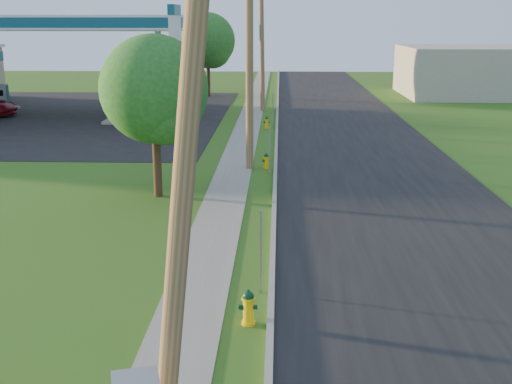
% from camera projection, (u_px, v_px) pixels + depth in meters
% --- Properties ---
extents(road, '(8.00, 120.00, 0.02)m').
position_uv_depth(road, '(400.00, 219.00, 20.37)').
color(road, black).
rests_on(road, ground).
extents(curb, '(0.15, 120.00, 0.15)m').
position_uv_depth(curb, '(274.00, 216.00, 20.49)').
color(curb, gray).
rests_on(curb, ground).
extents(sidewalk, '(1.50, 120.00, 0.03)m').
position_uv_depth(sidewalk, '(219.00, 217.00, 20.57)').
color(sidewalk, gray).
rests_on(sidewalk, ground).
extents(forecourt, '(26.00, 28.00, 0.02)m').
position_uv_depth(forecourt, '(28.00, 116.00, 42.33)').
color(forecourt, black).
rests_on(forecourt, ground).
extents(utility_pole_near, '(1.40, 0.32, 9.48)m').
position_uv_depth(utility_pole_near, '(187.00, 122.00, 8.69)').
color(utility_pole_near, brown).
rests_on(utility_pole_near, ground).
extents(utility_pole_mid, '(1.40, 0.32, 9.80)m').
position_uv_depth(utility_pole_mid, '(249.00, 50.00, 26.02)').
color(utility_pole_mid, brown).
rests_on(utility_pole_mid, ground).
extents(utility_pole_far, '(1.40, 0.32, 9.50)m').
position_uv_depth(utility_pole_far, '(262.00, 40.00, 43.43)').
color(utility_pole_far, brown).
rests_on(utility_pole_far, ground).
extents(sign_post_near, '(0.05, 0.04, 2.00)m').
position_uv_depth(sign_post_near, '(261.00, 252.00, 14.67)').
color(sign_post_near, gray).
rests_on(sign_post_near, ground).
extents(sign_post_mid, '(0.05, 0.04, 2.00)m').
position_uv_depth(sign_post_mid, '(269.00, 150.00, 26.05)').
color(sign_post_mid, gray).
rests_on(sign_post_mid, ground).
extents(sign_post_far, '(0.05, 0.04, 2.00)m').
position_uv_depth(sign_post_far, '(273.00, 110.00, 37.82)').
color(sign_post_far, gray).
rests_on(sign_post_far, ground).
extents(gas_canopy, '(18.18, 9.18, 6.40)m').
position_uv_depth(gas_canopy, '(50.00, 24.00, 40.72)').
color(gas_canopy, silver).
rests_on(gas_canopy, ground).
extents(fuel_pump_ne, '(1.20, 3.20, 1.90)m').
position_uv_depth(fuel_pump_ne, '(117.00, 109.00, 39.98)').
color(fuel_pump_ne, gray).
rests_on(fuel_pump_ne, ground).
extents(fuel_pump_sw, '(1.20, 3.20, 1.90)m').
position_uv_depth(fuel_pump_sw, '(2.00, 101.00, 44.16)').
color(fuel_pump_sw, gray).
rests_on(fuel_pump_sw, ground).
extents(fuel_pump_se, '(1.20, 3.20, 1.90)m').
position_uv_depth(fuel_pump_se, '(131.00, 102.00, 43.84)').
color(fuel_pump_se, gray).
rests_on(fuel_pump_se, ground).
extents(price_pylon, '(0.34, 2.04, 6.85)m').
position_uv_depth(price_pylon, '(175.00, 35.00, 31.34)').
color(price_pylon, gray).
rests_on(price_pylon, ground).
extents(distant_building, '(14.00, 10.00, 4.00)m').
position_uv_depth(distant_building, '(489.00, 71.00, 53.14)').
color(distant_building, '#9E988A').
rests_on(distant_building, ground).
extents(tree_verge, '(3.76, 3.76, 5.71)m').
position_uv_depth(tree_verge, '(157.00, 94.00, 22.06)').
color(tree_verge, '#342818').
rests_on(tree_verge, ground).
extents(tree_lot, '(4.45, 4.45, 6.74)m').
position_uv_depth(tree_lot, '(209.00, 43.00, 51.78)').
color(tree_lot, '#342818').
rests_on(tree_lot, ground).
extents(hydrant_near, '(0.40, 0.36, 0.78)m').
position_uv_depth(hydrant_near, '(248.00, 307.00, 13.27)').
color(hydrant_near, yellow).
rests_on(hydrant_near, ground).
extents(hydrant_mid, '(0.36, 0.32, 0.69)m').
position_uv_depth(hydrant_mid, '(266.00, 161.00, 27.23)').
color(hydrant_mid, '#FFC405').
rests_on(hydrant_mid, ground).
extents(hydrant_far, '(0.38, 0.34, 0.73)m').
position_uv_depth(hydrant_far, '(267.00, 122.00, 37.27)').
color(hydrant_far, gold).
rests_on(hydrant_far, ground).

